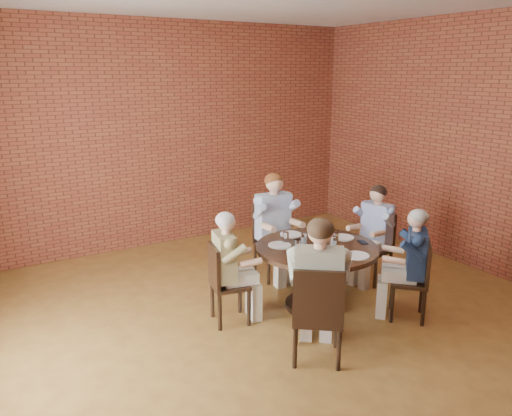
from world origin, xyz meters
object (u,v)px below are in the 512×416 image
chair_d (318,312)px  dining_table (316,264)px  diner_a (374,234)px  chair_e (416,277)px  smartphone (363,242)px  diner_e (410,265)px  chair_b (272,237)px  diner_b (275,227)px  chair_c (223,281)px  chair_a (377,244)px  diner_c (230,268)px  diner_d (318,290)px

chair_d → dining_table: bearing=-90.0°
diner_a → chair_e: diner_a is taller
smartphone → diner_e: bearing=-50.0°
chair_b → diner_b: bearing=-90.0°
diner_b → chair_c: (-1.16, -0.78, -0.21)m
diner_b → chair_a: bearing=-29.7°
dining_table → diner_a: bearing=12.0°
chair_e → smartphone: (-0.25, 0.60, 0.27)m
chair_c → chair_e: bearing=-106.7°
chair_a → chair_b: bearing=-140.0°
diner_c → diner_e: 1.95m
diner_a → chair_e: size_ratio=1.43×
chair_e → smartphone: chair_e is taller
chair_d → smartphone: bearing=-111.4°
chair_c → chair_d: size_ratio=0.91×
diner_a → diner_c: (-2.10, -0.03, -0.01)m
diner_a → chair_b: diner_a is taller
chair_a → diner_e: bearing=-37.0°
diner_a → chair_c: (-2.17, -0.01, -0.15)m
diner_a → dining_table: bearing=-90.0°
diner_b → diner_d: diner_d is taller
diner_c → chair_c: bearing=90.0°
chair_b → chair_c: (-1.17, -0.87, -0.04)m
chair_b → chair_d: bearing=-106.4°
diner_a → smartphone: bearing=-66.6°
diner_a → diner_e: bearing=-33.6°
dining_table → diner_b: (0.09, 1.00, 0.17)m
chair_c → diner_e: 2.03m
diner_d → chair_c: bearing=-31.0°
dining_table → chair_a: chair_a is taller
diner_d → chair_e: diner_d is taller
chair_a → chair_d: 2.20m
chair_a → smartphone: bearing=-68.9°
diner_a → chair_b: size_ratio=1.31×
diner_c → diner_d: diner_d is taller
dining_table → diner_d: 1.08m
dining_table → chair_e: 1.09m
chair_e → chair_c: bearing=-73.2°
chair_a → chair_b: 1.37m
chair_d → diner_e: 1.43m
diner_c → diner_e: (1.72, -0.92, 0.00)m
chair_d → diner_d: size_ratio=0.70×
diner_e → smartphone: 0.59m
chair_c → chair_a: bearing=-77.7°
dining_table → chair_d: bearing=-126.8°
chair_b → diner_b: 0.20m
dining_table → diner_e: diner_e is taller
diner_d → chair_a: bearing=-111.8°
dining_table → diner_a: diner_a is taller
diner_b → chair_d: bearing=-107.2°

